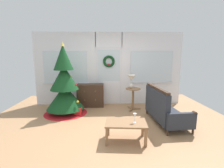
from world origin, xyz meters
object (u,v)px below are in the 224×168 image
at_px(wine_glass, 135,116).
at_px(table_lamp, 131,80).
at_px(gift_box, 78,111).
at_px(coffee_table, 126,125).
at_px(side_table, 133,95).
at_px(dresser_cabinet, 91,95).
at_px(settee_sofa, 163,109).
at_px(christmas_tree, 65,87).

bearing_deg(wine_glass, table_lamp, 83.32).
bearing_deg(gift_box, wine_glass, -48.21).
relative_size(coffee_table, wine_glass, 4.53).
bearing_deg(side_table, dresser_cabinet, 163.39).
bearing_deg(settee_sofa, coffee_table, -140.58).
distance_m(settee_sofa, gift_box, 2.44).
relative_size(dresser_cabinet, side_table, 1.28).
xyz_separation_m(table_lamp, coffee_table, (-0.42, -2.04, -0.64)).
relative_size(christmas_tree, table_lamp, 4.86).
height_order(settee_sofa, wine_glass, settee_sofa).
relative_size(table_lamp, wine_glass, 2.26).
bearing_deg(side_table, christmas_tree, -172.99).
bearing_deg(settee_sofa, side_table, 119.18).
xyz_separation_m(christmas_tree, side_table, (2.12, 0.26, -0.31)).
relative_size(christmas_tree, coffee_table, 2.42).
distance_m(side_table, table_lamp, 0.50).
xyz_separation_m(christmas_tree, coffee_table, (1.64, -1.74, -0.46)).
relative_size(side_table, gift_box, 3.27).
distance_m(dresser_cabinet, side_table, 1.47).
relative_size(christmas_tree, gift_box, 9.92).
distance_m(settee_sofa, wine_glass, 1.31).
height_order(dresser_cabinet, gift_box, dresser_cabinet).
bearing_deg(christmas_tree, table_lamp, 8.30).
distance_m(coffee_table, gift_box, 2.01).
height_order(wine_glass, gift_box, wine_glass).
relative_size(side_table, table_lamp, 1.60).
relative_size(dresser_cabinet, settee_sofa, 0.56).
bearing_deg(coffee_table, settee_sofa, 39.42).
height_order(christmas_tree, settee_sofa, christmas_tree).
bearing_deg(gift_box, side_table, 14.24).
xyz_separation_m(christmas_tree, wine_glass, (1.82, -1.76, -0.26)).
bearing_deg(table_lamp, settee_sofa, -59.39).
height_order(dresser_cabinet, wine_glass, dresser_cabinet).
xyz_separation_m(christmas_tree, dresser_cabinet, (0.71, 0.68, -0.42)).
bearing_deg(settee_sofa, christmas_tree, 162.96).
distance_m(settee_sofa, side_table, 1.27).
relative_size(settee_sofa, gift_box, 7.41).
bearing_deg(dresser_cabinet, side_table, -16.61).
relative_size(dresser_cabinet, table_lamp, 2.05).
bearing_deg(coffee_table, gift_box, 128.43).
bearing_deg(settee_sofa, gift_box, 164.11).
distance_m(dresser_cabinet, wine_glass, 2.68).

